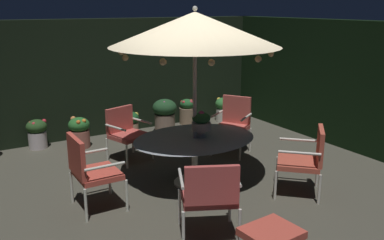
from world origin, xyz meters
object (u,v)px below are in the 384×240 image
patio_chair_north (210,193)px  patio_chair_east (233,121)px  patio_chair_southeast (126,130)px  potted_plant_back_left (37,133)px  patio_dining_table (195,145)px  potted_plant_back_center (187,111)px  patio_chair_south (89,168)px  ottoman_footrest (271,234)px  potted_plant_front_corner (130,124)px  patio_chair_northeast (306,157)px  potted_plant_back_right (165,114)px  potted_plant_right_far (79,132)px  potted_plant_left_near (224,109)px  patio_umbrella (195,29)px  centerpiece_planter (201,122)px

patio_chair_north → patio_chair_east: patio_chair_east is taller
patio_chair_southeast → potted_plant_back_left: (-1.20, 1.40, -0.22)m
patio_dining_table → patio_chair_east: size_ratio=1.84×
potted_plant_back_center → potted_plant_back_left: size_ratio=1.02×
patio_chair_east → patio_chair_southeast: (-1.80, 0.65, -0.06)m
patio_chair_north → patio_chair_south: size_ratio=0.96×
patio_chair_east → potted_plant_back_left: patio_chair_east is taller
ottoman_footrest → potted_plant_back_left: potted_plant_back_left is taller
patio_chair_east → potted_plant_front_corner: size_ratio=1.91×
patio_chair_northeast → ottoman_footrest: 1.88m
potted_plant_front_corner → potted_plant_back_right: size_ratio=0.74×
potted_plant_right_far → potted_plant_back_left: potted_plant_right_far is taller
ottoman_footrest → potted_plant_back_left: size_ratio=1.06×
patio_chair_north → patio_chair_northeast: bearing=10.1°
ottoman_footrest → potted_plant_back_center: size_ratio=1.03×
potted_plant_back_center → potted_plant_left_near: (0.86, -0.22, 0.00)m
patio_dining_table → potted_plant_back_left: (-1.67, 2.91, -0.31)m
patio_dining_table → patio_chair_southeast: patio_chair_southeast is taller
patio_dining_table → potted_plant_back_right: 2.74m
patio_chair_northeast → patio_chair_southeast: (-1.61, 2.62, -0.03)m
patio_chair_east → potted_plant_left_near: 2.19m
potted_plant_back_center → potted_plant_back_right: 0.83m
potted_plant_back_right → patio_dining_table: bearing=-108.1°
potted_plant_front_corner → potted_plant_back_center: size_ratio=0.94×
patio_umbrella → potted_plant_left_near: (2.45, 2.72, -1.99)m
patio_dining_table → potted_plant_back_center: 3.37m
patio_chair_northeast → potted_plant_left_near: size_ratio=1.80×
centerpiece_planter → potted_plant_back_right: centerpiece_planter is taller
patio_dining_table → patio_chair_southeast: size_ratio=2.06×
patio_dining_table → potted_plant_back_right: patio_dining_table is taller
potted_plant_right_far → patio_umbrella: bearing=-69.1°
patio_chair_south → potted_plant_back_right: 3.57m
patio_chair_southeast → patio_chair_east: bearing=-19.9°
patio_dining_table → patio_chair_northeast: 1.59m
potted_plant_left_near → potted_plant_back_left: bearing=177.4°
potted_plant_left_near → patio_umbrella: bearing=-132.0°
patio_chair_south → patio_dining_table: bearing=0.4°
patio_chair_east → potted_plant_left_near: size_ratio=1.87×
potted_plant_left_near → potted_plant_back_center: bearing=165.3°
patio_chair_south → potted_plant_back_right: size_ratio=1.42×
patio_chair_southeast → patio_chair_south: patio_chair_south is taller
potted_plant_right_far → potted_plant_back_center: 2.60m
centerpiece_planter → potted_plant_front_corner: 2.76m
patio_dining_table → patio_chair_south: 1.59m
potted_plant_back_right → patio_chair_south: bearing=-133.1°
potted_plant_front_corner → potted_plant_left_near: bearing=1.5°
patio_chair_southeast → potted_plant_back_left: size_ratio=1.64×
potted_plant_back_center → ottoman_footrest: bearing=-111.3°
centerpiece_planter → patio_chair_northeast: 1.56m
patio_dining_table → patio_chair_east: (1.34, 0.86, -0.02)m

